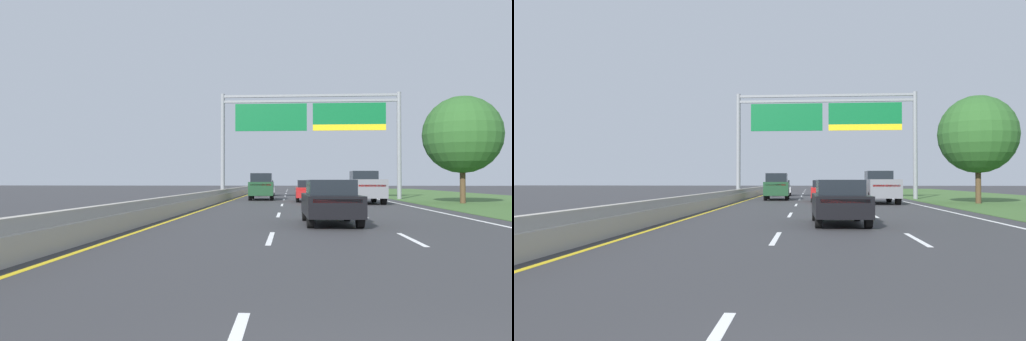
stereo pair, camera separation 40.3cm
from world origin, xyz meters
The scene contains 11 objects.
ground_plane centered at (0.00, 35.00, 0.00)m, with size 220.00×220.00×0.00m, color #333335.
lane_striping centered at (0.00, 34.54, 0.00)m, with size 11.96×106.00×0.01m.
grass_verge_right centered at (13.95, 35.00, 0.01)m, with size 14.00×110.00×0.02m, color #3D602D.
median_barrier_concrete centered at (-6.60, 35.00, 0.35)m, with size 0.60×110.00×0.85m.
overhead_sign_gantry centered at (0.30, 38.68, 6.38)m, with size 15.06×0.42×8.89m.
pickup_truck_grey centered at (3.75, 31.16, 1.07)m, with size 2.02×5.41×2.20m.
car_white_left_lane_sedan centered at (-3.88, 47.73, 0.82)m, with size 1.94×4.45×1.57m.
car_black_centre_lane_sedan centered at (0.09, 14.86, 0.82)m, with size 1.94×4.45×1.57m.
car_red_centre_lane_sedan centered at (-0.01, 33.62, 0.82)m, with size 1.82×4.40×1.57m.
car_darkgreen_left_lane_suv centered at (-3.62, 36.76, 1.10)m, with size 2.00×4.74×2.11m.
roadside_tree_mid centered at (10.21, 31.25, 4.63)m, with size 5.19×5.19×7.23m.
Camera 2 is at (-0.91, -2.72, 1.55)m, focal length 34.71 mm.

